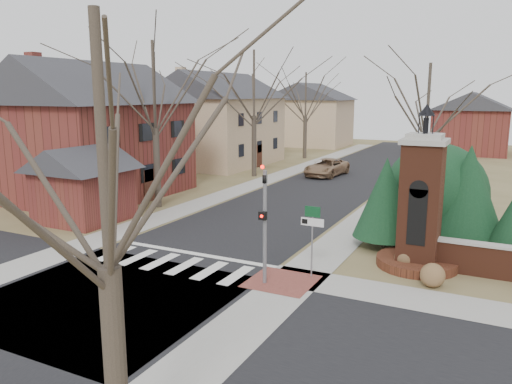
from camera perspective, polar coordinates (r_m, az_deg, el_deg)
The scene contains 28 objects.
ground at distance 20.31m, azimuth -10.89°, elevation -8.75°, with size 120.00×120.00×0.00m, color brown.
main_street at distance 39.47m, azimuth 8.88°, elevation 1.08°, with size 8.00×70.00×0.01m, color black.
cross_street at distance 18.20m, azimuth -16.75°, elevation -11.43°, with size 120.00×8.00×0.01m, color black.
crosswalk_zone at distance 20.90m, azimuth -9.55°, elevation -8.09°, with size 8.00×2.20×0.02m, color silver.
stop_bar at distance 22.06m, azimuth -7.24°, elevation -6.98°, with size 8.00×0.35×0.02m, color silver.
sidewalk_right_main at distance 38.23m, azimuth 16.31°, elevation 0.44°, with size 2.00×60.00×0.02m, color gray.
sidewalk_left at distance 41.32m, azimuth 2.01°, elevation 1.67°, with size 2.00×60.00×0.02m, color gray.
curb_apron at distance 18.79m, azimuth 2.93°, elevation -10.18°, with size 2.40×2.40×0.02m, color brown.
traffic_signal_pole at distance 17.83m, azimuth 0.99°, elevation -2.66°, with size 0.28×0.41×4.50m.
sign_post at distance 18.77m, azimuth 6.43°, elevation -4.03°, with size 0.90×0.07×2.75m.
brick_gate_monument at distance 20.76m, azimuth 18.24°, elevation -2.44°, with size 3.20×3.20×6.47m.
house_brick_left at distance 35.31m, azimuth -18.16°, elevation 7.09°, with size 9.80×11.80×9.42m.
house_stucco_left at distance 49.11m, azimuth -4.41°, elevation 8.54°, with size 9.80×12.80×9.28m.
garage_left at distance 28.55m, azimuth -19.19°, elevation 1.27°, with size 4.80×4.80×4.29m.
house_distant_left at distance 67.42m, azimuth 6.07°, elevation 8.94°, with size 10.80×8.80×8.53m.
house_distant_right at distance 63.22m, azimuth 23.41°, elevation 7.40°, with size 8.80×8.80×7.30m.
evergreen_near at distance 22.96m, azimuth 14.59°, elevation -0.61°, with size 2.80×2.80×4.10m.
evergreen_mid at distance 23.65m, azimuth 23.08°, elevation -0.07°, with size 3.40×3.40×4.70m.
evergreen_mass at distance 25.09m, azimuth 19.84°, elevation 0.30°, with size 4.80×4.80×4.80m, color #10321C.
bare_tree_0 at distance 30.52m, azimuth -11.62°, elevation 12.56°, with size 8.05×8.05×11.15m.
bare_tree_1 at distance 41.55m, azimuth -0.23°, elevation 12.83°, with size 8.40×8.40×11.64m.
bare_tree_2 at distance 53.63m, azimuth 5.71°, elevation 11.34°, with size 7.35×7.35×10.19m.
bare_tree_3 at distance 31.33m, azimuth 19.12°, elevation 10.30°, with size 7.00×7.00×9.70m.
bare_tree_4 at distance 8.38m, azimuth -17.31°, elevation 7.23°, with size 6.65×6.65×9.21m.
pickup_truck at distance 42.57m, azimuth 8.07°, elevation 2.81°, with size 2.38×5.17×1.44m, color #906E4E.
distant_car at distance 62.75m, azimuth 18.94°, elevation 4.94°, with size 1.38×3.96×1.31m, color #2D3034.
dry_shrub_left at distance 20.90m, azimuth 16.69°, elevation -7.19°, with size 0.86×0.86×0.86m, color brown.
dry_shrub_right at distance 19.24m, azimuth 19.53°, elevation -8.96°, with size 0.88×0.88×0.88m, color brown.
Camera 1 is at (11.80, -15.03, 6.86)m, focal length 35.00 mm.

